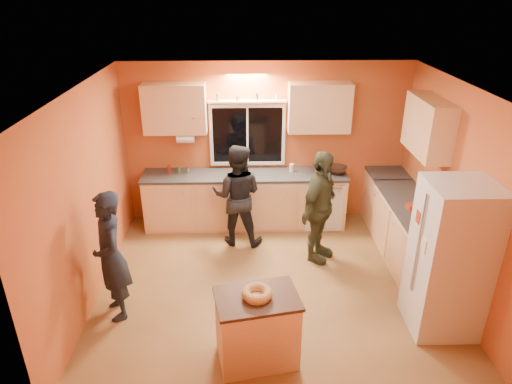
{
  "coord_description": "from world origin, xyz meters",
  "views": [
    {
      "loc": [
        -0.36,
        -4.97,
        3.67
      ],
      "look_at": [
        -0.21,
        0.4,
        1.18
      ],
      "focal_mm": 32.0,
      "sensor_mm": 36.0,
      "label": 1
    }
  ],
  "objects_px": {
    "island": "(257,328)",
    "person_left": "(111,257)",
    "refrigerator": "(450,259)",
    "person_center": "(237,195)",
    "person_right": "(320,208)"
  },
  "relations": [
    {
      "from": "person_center",
      "to": "person_left",
      "type": "bearing_deg",
      "value": 58.26
    },
    {
      "from": "person_left",
      "to": "island",
      "type": "bearing_deg",
      "value": 39.75
    },
    {
      "from": "refrigerator",
      "to": "island",
      "type": "distance_m",
      "value": 2.24
    },
    {
      "from": "person_left",
      "to": "person_right",
      "type": "xyz_separation_m",
      "value": [
        2.58,
        1.14,
        0.02
      ]
    },
    {
      "from": "refrigerator",
      "to": "person_center",
      "type": "distance_m",
      "value": 3.06
    },
    {
      "from": "refrigerator",
      "to": "person_center",
      "type": "height_order",
      "value": "refrigerator"
    },
    {
      "from": "refrigerator",
      "to": "person_left",
      "type": "relative_size",
      "value": 1.12
    },
    {
      "from": "person_left",
      "to": "person_center",
      "type": "relative_size",
      "value": 1.02
    },
    {
      "from": "island",
      "to": "person_center",
      "type": "height_order",
      "value": "person_center"
    },
    {
      "from": "island",
      "to": "person_left",
      "type": "height_order",
      "value": "person_left"
    },
    {
      "from": "refrigerator",
      "to": "person_center",
      "type": "relative_size",
      "value": 1.15
    },
    {
      "from": "person_left",
      "to": "person_center",
      "type": "height_order",
      "value": "person_left"
    },
    {
      "from": "refrigerator",
      "to": "island",
      "type": "bearing_deg",
      "value": -167.26
    },
    {
      "from": "person_center",
      "to": "island",
      "type": "bearing_deg",
      "value": 104.57
    },
    {
      "from": "person_right",
      "to": "person_center",
      "type": "bearing_deg",
      "value": 99.29
    }
  ]
}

